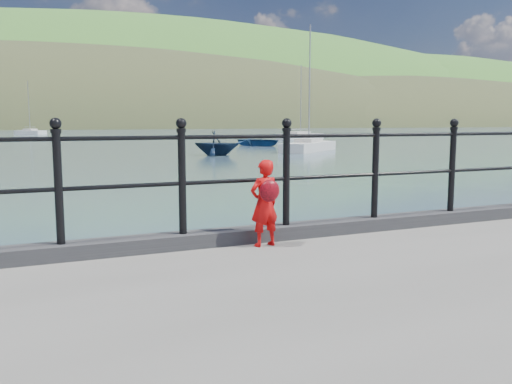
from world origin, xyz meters
name	(u,v)px	position (x,y,z in m)	size (l,w,h in m)	color
ground	(232,326)	(0.00, 0.00, 0.00)	(600.00, 600.00, 0.00)	#2D4251
kerb	(237,236)	(0.00, -0.15, 1.07)	(60.00, 0.30, 0.15)	#28282B
railing	(236,167)	(0.00, -0.15, 1.82)	(18.11, 0.11, 1.20)	black
far_shore	(120,177)	(38.34, 239.41, -22.57)	(830.00, 200.00, 156.00)	#333A21
child	(265,202)	(0.21, -0.43, 1.47)	(0.37, 0.32, 0.91)	red
launch_blue	(259,141)	(18.59, 41.06, 0.47)	(3.27, 4.58, 0.95)	navy
launch_navy	(217,143)	(10.14, 29.20, 0.83)	(2.71, 3.14, 1.65)	#0D1B31
sailboat_deep	(30,132)	(-0.18, 99.02, 0.34)	(5.40, 6.36, 9.52)	white
sailboat_near	(309,147)	(18.44, 31.29, 0.34)	(6.78, 6.13, 9.73)	silver
sailboat_far	(300,137)	(31.33, 56.60, 0.34)	(7.03, 3.61, 9.62)	silver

